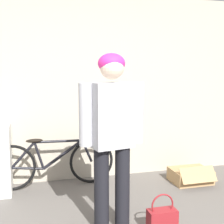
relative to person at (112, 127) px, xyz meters
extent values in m
cube|color=#B7AD99|center=(-0.02, 1.52, 0.27)|extent=(8.00, 0.06, 2.60)
cube|color=white|center=(0.53, 1.49, -0.68)|extent=(0.08, 0.01, 0.12)
cylinder|color=black|center=(-0.11, 0.00, -0.62)|extent=(0.15, 0.15, 0.83)
cylinder|color=black|center=(0.11, 0.00, -0.62)|extent=(0.15, 0.15, 0.83)
cube|color=#B2B2B7|center=(0.00, 0.00, 0.11)|extent=(0.42, 0.30, 0.63)
cylinder|color=#B2B2B7|center=(-0.26, 0.00, 0.13)|extent=(0.13, 0.13, 0.59)
cylinder|color=#B2B2B7|center=(0.26, 0.00, 0.13)|extent=(0.13, 0.13, 0.59)
sphere|color=beige|center=(0.00, 0.00, 0.56)|extent=(0.23, 0.23, 0.23)
ellipsoid|color=#EA2884|center=(0.00, 0.02, 0.60)|extent=(0.26, 0.24, 0.19)
torus|color=black|center=(-1.01, 1.26, -0.73)|extent=(0.62, 0.05, 0.61)
torus|color=black|center=(0.05, 1.27, -0.73)|extent=(0.62, 0.05, 0.61)
cylinder|color=black|center=(-0.81, 1.26, -0.75)|extent=(0.41, 0.04, 0.08)
cylinder|color=black|center=(-0.86, 1.26, -0.56)|extent=(0.32, 0.04, 0.35)
cylinder|color=black|center=(-0.66, 1.26, -0.59)|extent=(0.14, 0.04, 0.38)
cylinder|color=black|center=(-0.35, 1.27, -0.60)|extent=(0.55, 0.05, 0.39)
cylinder|color=black|center=(-0.40, 1.27, -0.41)|extent=(0.64, 0.04, 0.05)
cylinder|color=black|center=(-0.02, 1.27, -0.57)|extent=(0.16, 0.04, 0.32)
cylinder|color=black|center=(-0.06, 1.27, -0.39)|extent=(0.07, 0.04, 0.08)
cylinder|color=black|center=(-0.04, 1.27, -0.36)|extent=(0.03, 0.46, 0.02)
ellipsoid|color=black|center=(-0.72, 1.26, -0.38)|extent=(0.22, 0.08, 0.05)
cube|color=maroon|center=(0.46, -0.19, -0.92)|extent=(0.29, 0.14, 0.22)
torus|color=maroon|center=(0.46, -0.19, -0.76)|extent=(0.23, 0.02, 0.23)
cube|color=tan|center=(1.39, 0.94, -0.94)|extent=(0.53, 0.42, 0.18)
cube|color=tan|center=(1.39, 0.73, -0.86)|extent=(0.51, 0.15, 0.18)
camera|label=1|loc=(-0.76, -2.84, 0.56)|focal=50.00mm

